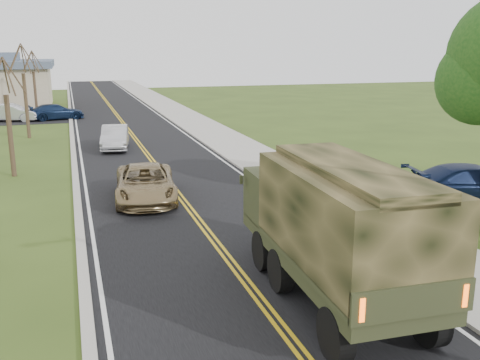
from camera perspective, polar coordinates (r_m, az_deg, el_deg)
name	(u,v)px	position (r m, az deg, el deg)	size (l,w,h in m)	color
road	(123,123)	(46.26, -12.41, 6.00)	(8.00, 120.00, 0.01)	black
curb_right	(171,120)	(46.81, -7.33, 6.37)	(0.30, 120.00, 0.12)	#9E998E
sidewalk_right	(191,119)	(47.15, -5.22, 6.47)	(3.20, 120.00, 0.10)	#9E998E
curb_left	(71,124)	(46.06, -17.57, 5.70)	(0.30, 120.00, 0.10)	#9E998E
bare_tree_b	(9,126)	(28.04, -23.40, 5.31)	(1.83, 2.14, 5.73)	#38281C
bare_tree_c	(26,98)	(39.90, -21.90, 8.13)	(2.04, 2.39, 6.42)	#38281C
bare_tree_d	(35,89)	(51.86, -21.03, 9.07)	(1.88, 2.20, 5.91)	#38281C
military_truck	(335,221)	(13.10, 10.14, -4.34)	(2.79, 7.33, 3.61)	black
suv_champagne	(145,183)	(22.25, -10.05, -0.35)	(2.37, 5.15, 1.43)	#8F7951
sedan_silver	(115,137)	(34.10, -13.20, 4.45)	(1.53, 4.39, 1.45)	#BBBCC1
pickup_navy	(474,185)	(23.36, 23.73, -0.45)	(2.24, 5.50, 1.60)	#101B3B
lot_car_silver	(11,113)	(49.84, -23.22, 6.63)	(1.60, 4.60, 1.52)	silver
lot_car_navy	(56,112)	(49.71, -19.01, 6.89)	(1.90, 4.69, 1.36)	#101F3C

